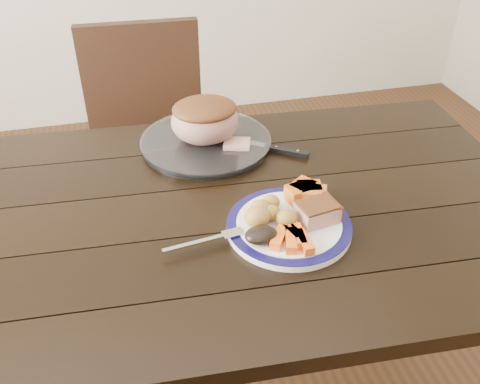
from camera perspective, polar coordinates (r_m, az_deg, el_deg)
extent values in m
cube|color=black|center=(1.26, -3.76, -2.59)|extent=(1.65, 0.99, 0.04)
cube|color=black|center=(1.96, 16.57, -2.24)|extent=(0.07, 0.07, 0.71)
cube|color=black|center=(1.94, -9.27, 2.03)|extent=(0.44, 0.44, 0.04)
cube|color=black|center=(2.00, -10.36, 11.12)|extent=(0.42, 0.06, 0.46)
cube|color=black|center=(2.23, -4.44, 0.01)|extent=(0.04, 0.04, 0.43)
cube|color=black|center=(1.95, -2.96, -5.98)|extent=(0.04, 0.04, 0.43)
cube|color=black|center=(2.23, -13.63, -1.08)|extent=(0.04, 0.04, 0.43)
cube|color=black|center=(1.95, -13.54, -7.24)|extent=(0.04, 0.04, 0.43)
cylinder|color=white|center=(1.19, 5.23, -3.69)|extent=(0.28, 0.28, 0.02)
torus|color=#0F0C3F|center=(1.18, 5.25, -3.37)|extent=(0.28, 0.28, 0.02)
cylinder|color=white|center=(1.49, -3.65, 5.21)|extent=(0.35, 0.35, 0.02)
cube|color=tan|center=(1.18, 8.21, -2.20)|extent=(0.09, 0.08, 0.04)
ellipsoid|color=gold|center=(1.18, 2.17, -1.80)|extent=(0.05, 0.04, 0.04)
ellipsoid|color=gold|center=(1.15, 1.85, -2.67)|extent=(0.06, 0.05, 0.05)
ellipsoid|color=gold|center=(1.16, 4.96, -2.81)|extent=(0.05, 0.04, 0.04)
ellipsoid|color=gold|center=(1.21, 3.32, -1.13)|extent=(0.04, 0.04, 0.04)
ellipsoid|color=gold|center=(1.18, 3.33, -2.21)|extent=(0.04, 0.04, 0.04)
cube|color=orange|center=(1.12, 4.19, -4.88)|extent=(0.06, 0.07, 0.02)
cube|color=orange|center=(1.14, 5.44, -4.15)|extent=(0.04, 0.07, 0.02)
cube|color=orange|center=(1.12, 6.85, -5.31)|extent=(0.02, 0.07, 0.02)
cube|color=orange|center=(1.12, 5.43, -5.20)|extent=(0.04, 0.07, 0.02)
cube|color=orange|center=(1.13, 6.26, -4.70)|extent=(0.03, 0.07, 0.02)
cube|color=orange|center=(1.25, 6.70, 0.23)|extent=(0.07, 0.07, 0.04)
cube|color=orange|center=(1.24, 6.30, -0.19)|extent=(0.06, 0.06, 0.04)
cube|color=orange|center=(1.23, 7.88, -0.40)|extent=(0.07, 0.06, 0.04)
cube|color=orange|center=(1.25, 7.35, 0.06)|extent=(0.06, 0.05, 0.04)
ellipsoid|color=black|center=(1.12, 2.29, -4.61)|extent=(0.07, 0.05, 0.03)
cube|color=silver|center=(1.13, -4.83, -5.50)|extent=(0.14, 0.03, 0.00)
cube|color=silver|center=(1.15, -0.78, -4.44)|extent=(0.05, 0.03, 0.00)
ellipsoid|color=#AA7368|center=(1.46, -3.75, 7.54)|extent=(0.18, 0.16, 0.12)
cube|color=tan|center=(1.45, -0.34, 5.10)|extent=(0.08, 0.07, 0.02)
cube|color=silver|center=(1.50, -0.90, 5.25)|extent=(0.18, 0.13, 0.00)
cube|color=black|center=(1.46, 5.02, 4.35)|extent=(0.11, 0.08, 0.01)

